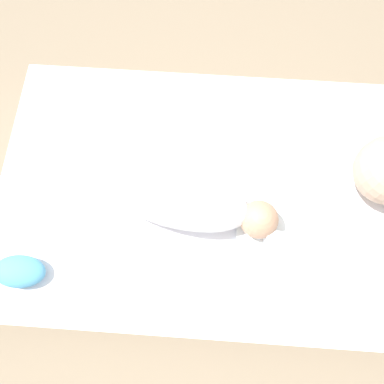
% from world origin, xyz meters
% --- Properties ---
extents(ground_plane, '(12.00, 12.00, 0.00)m').
position_xyz_m(ground_plane, '(0.00, 0.00, 0.00)').
color(ground_plane, '#7A6B56').
extents(bed_mattress, '(1.41, 0.92, 0.21)m').
position_xyz_m(bed_mattress, '(0.00, 0.00, 0.11)').
color(bed_mattress, white).
rests_on(bed_mattress, ground_plane).
extents(burp_cloth, '(0.19, 0.15, 0.02)m').
position_xyz_m(burp_cloth, '(-0.18, 0.11, 0.22)').
color(burp_cloth, white).
rests_on(burp_cloth, bed_mattress).
extents(swaddled_baby, '(0.58, 0.30, 0.17)m').
position_xyz_m(swaddled_baby, '(0.09, 0.05, 0.30)').
color(swaddled_baby, white).
rests_on(swaddled_baby, bed_mattress).
extents(pillow, '(0.37, 0.29, 0.09)m').
position_xyz_m(pillow, '(-0.36, 0.29, 0.26)').
color(pillow, white).
rests_on(pillow, bed_mattress).
extents(turtle_plush, '(0.19, 0.10, 0.06)m').
position_xyz_m(turtle_plush, '(0.56, 0.31, 0.24)').
color(turtle_plush, '#4C99C6').
rests_on(turtle_plush, bed_mattress).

